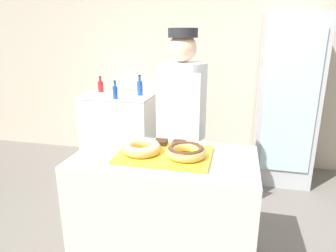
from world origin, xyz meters
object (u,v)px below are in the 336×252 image
Objects in this scene: brownie_back_right at (179,144)px; beverage_fridge at (286,101)px; donut_chocolate_glaze at (186,151)px; brownie_back_left at (161,142)px; bottle_red at (101,86)px; bottle_blue_b at (115,92)px; serving_tray at (165,154)px; chest_freezer at (120,129)px; donut_light_glaze at (141,147)px; baker_person at (182,128)px; bottle_blue at (140,87)px.

brownie_back_right is 1.85m from beverage_fridge.
brownie_back_right is at bearing 114.59° from donut_chocolate_glaze.
brownie_back_left is 0.13m from brownie_back_right.
bottle_red is (-1.51, 1.94, 0.05)m from donut_chocolate_glaze.
bottle_blue_b reaches higher than donut_chocolate_glaze.
donut_chocolate_glaze is 1.18× the size of bottle_blue_b.
beverage_fridge is (0.84, 1.78, -0.00)m from donut_chocolate_glaze.
serving_tray is at bearing -119.57° from beverage_fridge.
bottle_red is at bearing 128.96° from brownie_back_right.
bottle_blue_b reaches higher than chest_freezer.
bottle_blue_b reaches higher than brownie_back_right.
chest_freezer is (-2.04, 0.01, -0.48)m from beverage_fridge.
donut_light_glaze is at bearing 180.00° from donut_chocolate_glaze.
brownie_back_left is 0.42× the size of bottle_red.
serving_tray is 0.17m from brownie_back_left.
bottle_blue is (-0.77, 1.20, 0.12)m from baker_person.
chest_freezer reaches higher than serving_tray.
donut_light_glaze is at bearing -63.32° from chest_freezer.
brownie_back_left reaches higher than chest_freezer.
brownie_back_right is at bearing -63.30° from bottle_blue.
bottle_blue reaches higher than bottle_blue_b.
donut_light_glaze is 2.29m from bottle_red.
chest_freezer is at bearing 116.68° from donut_light_glaze.
brownie_back_right is 2.26m from bottle_red.
baker_person is 1.89m from bottle_red.
baker_person reaches higher than brownie_back_right.
bottle_blue_b is at bearing -173.39° from beverage_fridge.
donut_chocolate_glaze reaches higher than chest_freezer.
baker_person is at bearing -130.95° from beverage_fridge.
chest_freezer is 0.59m from bottle_blue_b.
donut_chocolate_glaze is 1.92m from bottle_blue_b.
baker_person is (0.00, 0.61, -0.00)m from serving_tray.
bottle_blue is at bearing 113.05° from serving_tray.
donut_light_glaze is 2.98× the size of brownie_back_right.
beverage_fridge reaches higher than donut_light_glaze.
donut_chocolate_glaze is 2.98× the size of brownie_back_left.
bottle_blue is at bearing 113.01° from brownie_back_left.
bottle_red is (-1.36, 1.30, 0.10)m from baker_person.
baker_person is 6.58× the size of bottle_blue.
beverage_fridge is 7.24× the size of bottle_blue.
bottle_blue_b is (-0.83, 1.55, 0.06)m from donut_light_glaze.
bottle_blue is at bearing 122.67° from baker_person.
beverage_fridge is 2.05× the size of chest_freezer.
bottle_blue_b is (-1.13, 1.55, 0.06)m from donut_chocolate_glaze.
serving_tray is 0.16m from donut_light_glaze.
bottle_red is at bearing 133.78° from bottle_blue_b.
donut_chocolate_glaze reaches higher than brownie_back_right.
donut_light_glaze and donut_chocolate_glaze have the same top height.
bottle_red is (-0.31, 0.16, 0.54)m from chest_freezer.
donut_chocolate_glaze is at bearing -53.90° from bottle_blue_b.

